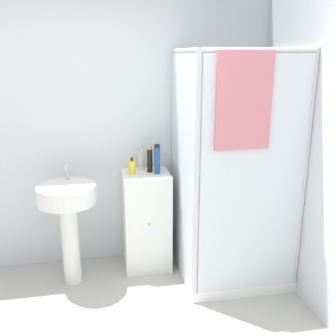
% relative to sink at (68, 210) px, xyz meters
% --- Properties ---
extents(wall_back, '(6.40, 0.06, 2.50)m').
position_rel_sink_xyz_m(wall_back, '(0.17, 0.41, 0.58)').
color(wall_back, silver).
rests_on(wall_back, ground_plane).
extents(shower_enclosure, '(0.89, 0.92, 1.96)m').
position_rel_sink_xyz_m(shower_enclosure, '(1.33, -0.16, -0.12)').
color(shower_enclosure, white).
rests_on(shower_enclosure, ground_plane).
extents(vanity_cabinet, '(0.41, 0.42, 0.90)m').
position_rel_sink_xyz_m(vanity_cabinet, '(0.67, 0.17, -0.22)').
color(vanity_cabinet, white).
rests_on(vanity_cabinet, ground_plane).
extents(sink, '(0.48, 0.48, 1.02)m').
position_rel_sink_xyz_m(sink, '(0.00, 0.00, 0.00)').
color(sink, white).
rests_on(sink, ground_plane).
extents(soap_dispenser, '(0.06, 0.06, 0.15)m').
position_rel_sink_xyz_m(soap_dispenser, '(0.55, 0.16, 0.30)').
color(soap_dispenser, yellow).
rests_on(soap_dispenser, vanity_cabinet).
extents(shampoo_bottle_tall_black, '(0.05, 0.05, 0.23)m').
position_rel_sink_xyz_m(shampoo_bottle_tall_black, '(0.72, 0.19, 0.35)').
color(shampoo_bottle_tall_black, black).
rests_on(shampoo_bottle_tall_black, vanity_cabinet).
extents(shampoo_bottle_blue, '(0.05, 0.05, 0.26)m').
position_rel_sink_xyz_m(shampoo_bottle_blue, '(0.77, 0.13, 0.36)').
color(shampoo_bottle_blue, '#1E4C93').
rests_on(shampoo_bottle_blue, vanity_cabinet).
extents(lotion_bottle_white, '(0.06, 0.06, 0.19)m').
position_rel_sink_xyz_m(lotion_bottle_white, '(0.65, 0.28, 0.32)').
color(lotion_bottle_white, beige).
rests_on(lotion_bottle_white, vanity_cabinet).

